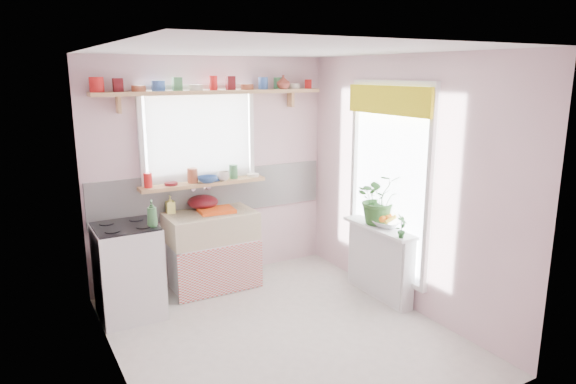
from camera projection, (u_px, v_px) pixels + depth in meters
room at (296, 165)px, 5.42m from camera, size 3.20×3.20×3.20m
sink_unit at (212, 250)px, 5.61m from camera, size 0.95×0.65×1.11m
cooker at (128, 271)px, 4.94m from camera, size 0.58×0.58×0.93m
radiator_ledge at (380, 260)px, 5.39m from camera, size 0.22×0.95×0.78m
windowsill at (203, 183)px, 5.61m from camera, size 1.40×0.22×0.04m
pine_shelf at (214, 92)px, 5.45m from camera, size 2.52×0.24×0.04m
shelf_crockery at (212, 85)px, 5.42m from camera, size 2.47×0.11×0.12m
sill_crockery at (199, 177)px, 5.57m from camera, size 1.35×0.11×0.12m
dish_tray at (217, 210)px, 5.55m from camera, size 0.40×0.31×0.04m
colander at (203, 202)px, 5.67m from camera, size 0.43×0.43×0.15m
jade_plant at (379, 198)px, 5.33m from camera, size 0.62×0.59×0.55m
fruit_bowl at (387, 224)px, 5.26m from camera, size 0.36×0.36×0.07m
herb_pot at (401, 226)px, 4.89m from camera, size 0.15×0.13×0.24m
soap_bottle_sink at (170, 204)px, 5.49m from camera, size 0.09×0.09×0.19m
sill_cup at (223, 176)px, 5.64m from camera, size 0.16×0.16×0.10m
sill_bowl at (207, 179)px, 5.56m from camera, size 0.22×0.22×0.07m
shelf_vase at (283, 82)px, 5.77m from camera, size 0.19×0.19×0.16m
cooker_bottle at (152, 213)px, 4.78m from camera, size 0.12×0.12×0.26m
fruit at (387, 218)px, 5.26m from camera, size 0.20×0.14×0.10m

